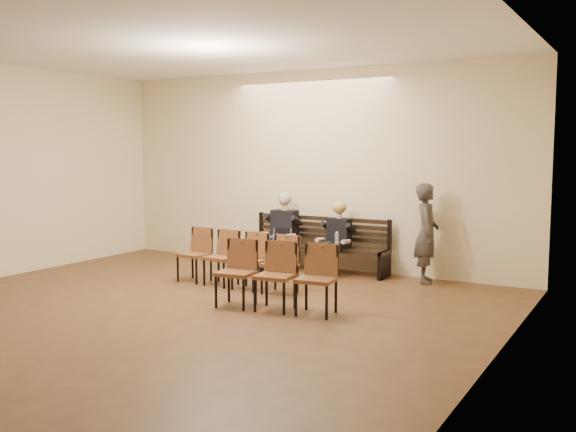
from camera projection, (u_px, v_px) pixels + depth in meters
name	position (u px, v px, depth m)	size (l,w,h in m)	color
ground	(106.00, 336.00, 7.29)	(10.00, 10.00, 0.00)	brown
room_walls	(149.00, 114.00, 7.71)	(8.02, 10.01, 3.51)	beige
bench	(316.00, 258.00, 11.14)	(2.60, 0.90, 0.45)	black
seated_man	(282.00, 232.00, 11.30)	(0.55, 0.77, 1.33)	black
seated_woman	(336.00, 242.00, 10.78)	(0.47, 0.65, 1.10)	black
laptop	(278.00, 238.00, 11.14)	(0.36, 0.28, 0.26)	#B6B5BA
water_bottle	(337.00, 245.00, 10.46)	(0.06, 0.06, 0.21)	silver
bag	(262.00, 264.00, 10.98)	(0.40, 0.27, 0.30)	black
passerby	(427.00, 226.00, 10.10)	(0.67, 0.44, 1.82)	#38332E
chair_row_front	(275.00, 276.00, 8.40)	(1.62, 0.49, 0.90)	brown
chair_row_back	(235.00, 259.00, 9.81)	(2.10, 0.47, 0.86)	brown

